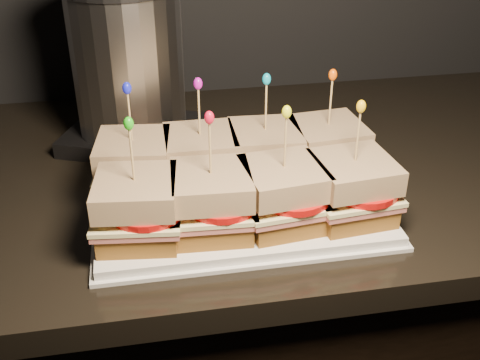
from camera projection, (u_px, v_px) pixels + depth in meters
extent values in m
cube|color=black|center=(346.00, 355.00, 1.25)|extent=(2.61, 0.63, 0.88)
cube|color=black|center=(370.00, 162.00, 1.02)|extent=(2.65, 0.67, 0.04)
cube|color=white|center=(240.00, 208.00, 0.84)|extent=(0.39, 0.24, 0.02)
cube|color=white|center=(240.00, 212.00, 0.85)|extent=(0.41, 0.26, 0.01)
cube|color=#58310D|center=(137.00, 184.00, 0.86)|extent=(0.11, 0.11, 0.03)
cube|color=#C05751|center=(135.00, 173.00, 0.85)|extent=(0.12, 0.12, 0.01)
cube|color=#F9F0A4|center=(135.00, 169.00, 0.85)|extent=(0.12, 0.12, 0.01)
cylinder|color=red|center=(143.00, 165.00, 0.84)|extent=(0.10, 0.10, 0.01)
cube|color=#603111|center=(133.00, 150.00, 0.83)|extent=(0.11, 0.11, 0.03)
cylinder|color=tan|center=(130.00, 120.00, 0.81)|extent=(0.00, 0.00, 0.09)
ellipsoid|color=#181EE1|center=(127.00, 88.00, 0.79)|extent=(0.01, 0.01, 0.02)
cube|color=#58310D|center=(202.00, 178.00, 0.87)|extent=(0.10, 0.10, 0.03)
cube|color=#C05751|center=(201.00, 167.00, 0.86)|extent=(0.11, 0.10, 0.01)
cube|color=#F9F0A4|center=(201.00, 163.00, 0.86)|extent=(0.11, 0.11, 0.01)
cylinder|color=red|center=(210.00, 160.00, 0.85)|extent=(0.10, 0.10, 0.01)
cube|color=#603111|center=(200.00, 145.00, 0.85)|extent=(0.10, 0.10, 0.03)
cylinder|color=tan|center=(199.00, 114.00, 0.82)|extent=(0.00, 0.00, 0.09)
ellipsoid|color=#C10EB6|center=(198.00, 83.00, 0.80)|extent=(0.01, 0.01, 0.02)
cube|color=#58310D|center=(264.00, 172.00, 0.89)|extent=(0.10, 0.10, 0.03)
cube|color=#C05751|center=(265.00, 162.00, 0.88)|extent=(0.11, 0.11, 0.01)
cube|color=#F9F0A4|center=(265.00, 158.00, 0.88)|extent=(0.11, 0.11, 0.01)
cylinder|color=red|center=(274.00, 154.00, 0.87)|extent=(0.10, 0.10, 0.01)
cube|color=#603111|center=(265.00, 140.00, 0.86)|extent=(0.10, 0.10, 0.03)
cylinder|color=tan|center=(266.00, 110.00, 0.84)|extent=(0.00, 0.00, 0.09)
ellipsoid|color=#0B9EC2|center=(267.00, 79.00, 0.82)|extent=(0.01, 0.01, 0.02)
cube|color=#58310D|center=(325.00, 167.00, 0.90)|extent=(0.11, 0.11, 0.03)
cube|color=#C05751|center=(326.00, 156.00, 0.89)|extent=(0.12, 0.11, 0.01)
cube|color=#F9F0A4|center=(326.00, 152.00, 0.89)|extent=(0.12, 0.11, 0.01)
cylinder|color=red|center=(336.00, 149.00, 0.88)|extent=(0.10, 0.10, 0.01)
cube|color=#603111|center=(328.00, 135.00, 0.88)|extent=(0.11, 0.11, 0.03)
cylinder|color=tan|center=(330.00, 105.00, 0.85)|extent=(0.00, 0.00, 0.09)
ellipsoid|color=#F25606|center=(333.00, 75.00, 0.83)|extent=(0.01, 0.01, 0.02)
cube|color=#58310D|center=(139.00, 228.00, 0.76)|extent=(0.11, 0.11, 0.03)
cube|color=#C05751|center=(138.00, 216.00, 0.76)|extent=(0.12, 0.11, 0.01)
cube|color=#F9F0A4|center=(138.00, 211.00, 0.75)|extent=(0.12, 0.12, 0.01)
cylinder|color=red|center=(147.00, 208.00, 0.74)|extent=(0.10, 0.10, 0.01)
cube|color=#603111|center=(136.00, 192.00, 0.74)|extent=(0.11, 0.11, 0.03)
cylinder|color=tan|center=(132.00, 158.00, 0.71)|extent=(0.00, 0.00, 0.09)
ellipsoid|color=#1FAD12|center=(129.00, 124.00, 0.69)|extent=(0.01, 0.01, 0.02)
cube|color=#58310D|center=(212.00, 220.00, 0.78)|extent=(0.10, 0.10, 0.03)
cube|color=#C05751|center=(212.00, 209.00, 0.77)|extent=(0.11, 0.11, 0.01)
cube|color=#F9F0A4|center=(212.00, 204.00, 0.77)|extent=(0.11, 0.11, 0.01)
cylinder|color=red|center=(222.00, 201.00, 0.76)|extent=(0.10, 0.10, 0.01)
cube|color=#603111|center=(211.00, 185.00, 0.75)|extent=(0.10, 0.10, 0.03)
cylinder|color=tan|center=(210.00, 152.00, 0.73)|extent=(0.00, 0.00, 0.09)
ellipsoid|color=red|center=(209.00, 118.00, 0.71)|extent=(0.01, 0.01, 0.02)
cube|color=#58310D|center=(282.00, 213.00, 0.79)|extent=(0.11, 0.11, 0.03)
cube|color=#C05751|center=(283.00, 202.00, 0.78)|extent=(0.12, 0.11, 0.01)
cube|color=#F9F0A4|center=(283.00, 197.00, 0.78)|extent=(0.12, 0.12, 0.01)
cylinder|color=red|center=(293.00, 194.00, 0.77)|extent=(0.10, 0.10, 0.01)
cube|color=#603111|center=(284.00, 178.00, 0.77)|extent=(0.11, 0.11, 0.03)
cylinder|color=tan|center=(285.00, 145.00, 0.74)|extent=(0.00, 0.00, 0.09)
ellipsoid|color=#EDF517|center=(287.00, 112.00, 0.72)|extent=(0.01, 0.01, 0.02)
cube|color=#58310D|center=(350.00, 206.00, 0.81)|extent=(0.11, 0.11, 0.03)
cube|color=#C05751|center=(351.00, 195.00, 0.80)|extent=(0.12, 0.11, 0.01)
cube|color=#F9F0A4|center=(352.00, 191.00, 0.79)|extent=(0.12, 0.11, 0.01)
cylinder|color=red|center=(363.00, 187.00, 0.79)|extent=(0.10, 0.10, 0.01)
cube|color=#603111|center=(354.00, 172.00, 0.78)|extent=(0.11, 0.11, 0.03)
cylinder|color=tan|center=(358.00, 139.00, 0.76)|extent=(0.00, 0.00, 0.09)
ellipsoid|color=yellow|center=(361.00, 106.00, 0.73)|extent=(0.01, 0.01, 0.02)
cube|color=#262628|center=(135.00, 135.00, 1.04)|extent=(0.27, 0.25, 0.03)
cylinder|color=silver|center=(128.00, 62.00, 0.97)|extent=(0.18, 0.18, 0.23)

